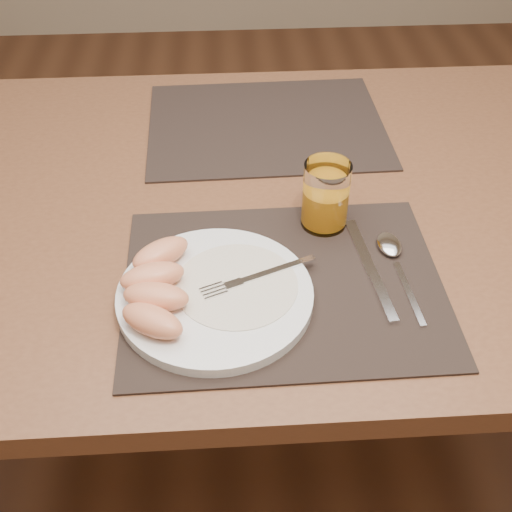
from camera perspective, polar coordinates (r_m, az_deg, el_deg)
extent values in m
plane|color=#58331E|center=(1.64, 0.32, -16.08)|extent=(5.00, 5.00, 0.00)
cube|color=brown|center=(1.09, 0.46, 4.69)|extent=(1.40, 0.90, 0.04)
cylinder|color=brown|center=(1.71, -21.77, 1.04)|extent=(0.06, 0.06, 0.71)
cylinder|color=brown|center=(1.75, 20.22, 2.69)|extent=(0.06, 0.06, 0.71)
cube|color=black|center=(0.91, 2.47, -2.52)|extent=(0.45, 0.36, 0.00)
cube|color=black|center=(1.26, 0.91, 11.56)|extent=(0.46, 0.36, 0.00)
cylinder|color=white|center=(0.88, -3.65, -3.51)|extent=(0.27, 0.27, 0.02)
cylinder|color=white|center=(0.88, -1.74, -2.57)|extent=(0.17, 0.17, 0.00)
cube|color=silver|center=(0.91, 2.04, -1.18)|extent=(0.11, 0.05, 0.00)
cube|color=silver|center=(0.88, -2.00, -2.52)|extent=(0.03, 0.02, 0.00)
cube|color=silver|center=(0.88, -3.80, -3.11)|extent=(0.04, 0.04, 0.00)
cube|color=silver|center=(0.98, 9.33, 0.72)|extent=(0.03, 0.13, 0.00)
cube|color=silver|center=(0.90, 11.28, -3.74)|extent=(0.02, 0.09, 0.01)
cube|color=silver|center=(0.92, 13.44, -3.23)|extent=(0.02, 0.13, 0.00)
ellipsoid|color=silver|center=(0.98, 11.75, 1.03)|extent=(0.04, 0.06, 0.01)
cylinder|color=white|center=(0.98, 6.22, 5.39)|extent=(0.07, 0.07, 0.11)
cylinder|color=orange|center=(1.00, 6.13, 4.41)|extent=(0.06, 0.06, 0.06)
ellipsoid|color=#E28A5C|center=(0.83, -9.21, -5.70)|extent=(0.10, 0.08, 0.04)
ellipsoid|color=#E28A5C|center=(0.85, -8.89, -3.59)|extent=(0.09, 0.06, 0.04)
ellipsoid|color=#E28A5C|center=(0.88, -9.21, -1.81)|extent=(0.10, 0.06, 0.04)
ellipsoid|color=#E28A5C|center=(0.92, -8.48, 0.23)|extent=(0.10, 0.09, 0.04)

